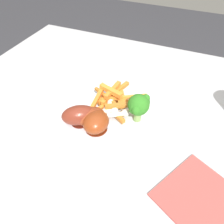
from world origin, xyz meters
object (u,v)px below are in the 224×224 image
object	(u,v)px
dining_table	(129,151)
broccoli_floret_front	(138,106)
dinner_plate	(112,120)
chicken_drumstick_far	(93,116)
chicken_drumstick_near	(97,121)
chicken_drumstick_extra	(81,115)
carrot_fries_pile	(113,99)

from	to	relation	value
dining_table	broccoli_floret_front	size ratio (longest dim) A/B	14.60
dining_table	dinner_plate	size ratio (longest dim) A/B	3.80
dining_table	chicken_drumstick_far	xyz separation A→B (m)	(-0.09, -0.03, 0.13)
dinner_plate	chicken_drumstick_near	world-z (taller)	chicken_drumstick_near
dining_table	chicken_drumstick_extra	world-z (taller)	chicken_drumstick_extra
dinner_plate	chicken_drumstick_extra	world-z (taller)	chicken_drumstick_extra
dining_table	carrot_fries_pile	bearing A→B (deg)	145.49
carrot_fries_pile	chicken_drumstick_far	distance (m)	0.08
dining_table	carrot_fries_pile	distance (m)	0.15
broccoli_floret_front	carrot_fries_pile	distance (m)	0.09
dining_table	carrot_fries_pile	size ratio (longest dim) A/B	6.74
broccoli_floret_front	chicken_drumstick_near	world-z (taller)	broccoli_floret_front
chicken_drumstick_far	broccoli_floret_front	bearing A→B (deg)	27.01
dinner_plate	broccoli_floret_front	world-z (taller)	broccoli_floret_front
dinner_plate	chicken_drumstick_far	distance (m)	0.05
dinner_plate	chicken_drumstick_extra	distance (m)	0.08
dinner_plate	broccoli_floret_front	bearing A→B (deg)	16.17
chicken_drumstick_far	chicken_drumstick_near	bearing A→B (deg)	-35.16
broccoli_floret_front	chicken_drumstick_extra	world-z (taller)	broccoli_floret_front
carrot_fries_pile	chicken_drumstick_far	size ratio (longest dim) A/B	1.30
dinner_plate	chicken_drumstick_near	bearing A→B (deg)	-115.46
dinner_plate	chicken_drumstick_far	world-z (taller)	chicken_drumstick_far
dining_table	broccoli_floret_front	distance (m)	0.16
dining_table	carrot_fries_pile	world-z (taller)	carrot_fries_pile
carrot_fries_pile	chicken_drumstick_far	xyz separation A→B (m)	(-0.02, -0.08, -0.00)
dining_table	dinner_plate	xyz separation A→B (m)	(-0.05, 0.00, 0.10)
chicken_drumstick_extra	dinner_plate	bearing A→B (deg)	33.60
dining_table	chicken_drumstick_far	bearing A→B (deg)	-162.24
carrot_fries_pile	chicken_drumstick_extra	size ratio (longest dim) A/B	1.26
dinner_plate	dining_table	bearing A→B (deg)	-2.92
chicken_drumstick_far	chicken_drumstick_extra	bearing A→B (deg)	-159.19
chicken_drumstick_near	chicken_drumstick_far	bearing A→B (deg)	144.84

